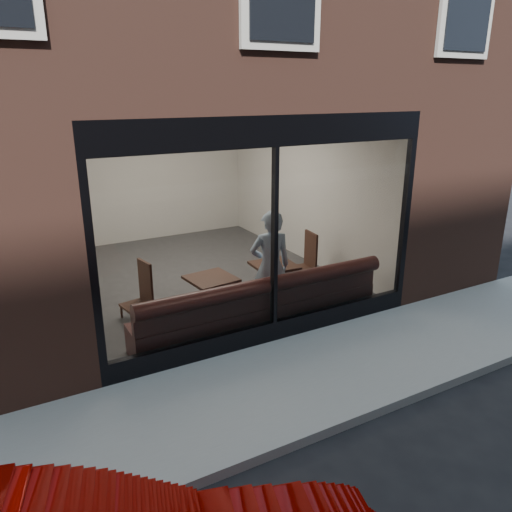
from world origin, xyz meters
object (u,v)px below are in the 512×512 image
cafe_table_left (211,279)px  banquette (260,316)px  cafe_chair_left (136,306)px  cafe_chair_right (301,269)px  cafe_table_right (274,265)px  person (270,266)px

cafe_table_left → banquette: bearing=-46.0°
cafe_chair_left → cafe_chair_right: size_ratio=0.92×
banquette → cafe_table_right: (0.62, 0.62, 0.52)m
banquette → cafe_table_left: (-0.55, 0.56, 0.52)m
cafe_table_right → cafe_chair_right: cafe_table_right is taller
banquette → cafe_chair_left: 1.99m
cafe_table_right → cafe_chair_right: (1.08, 0.77, -0.50)m
person → cafe_table_right: size_ratio=2.63×
cafe_chair_left → cafe_table_right: bearing=153.6°
cafe_chair_right → banquette: bearing=45.4°
person → cafe_chair_right: (1.38, 1.13, -0.65)m
cafe_table_right → cafe_chair_left: 2.32m
cafe_table_right → cafe_chair_left: size_ratio=1.62×
person → cafe_table_right: 0.49m
cafe_table_left → cafe_chair_right: size_ratio=1.50×
cafe_table_right → person: bearing=-129.0°
cafe_table_right → cafe_chair_left: cafe_table_right is taller
cafe_table_right → cafe_chair_left: bearing=163.8°
banquette → person: 0.78m
banquette → cafe_chair_left: banquette is taller
banquette → cafe_table_right: bearing=44.8°
banquette → cafe_chair_right: size_ratio=8.87×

